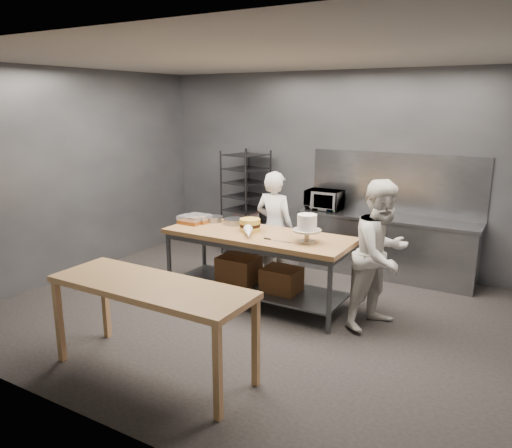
{
  "coord_description": "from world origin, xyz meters",
  "views": [
    {
      "loc": [
        2.94,
        -4.9,
        2.52
      ],
      "look_at": [
        -0.11,
        0.28,
        1.05
      ],
      "focal_mm": 35.0,
      "sensor_mm": 36.0,
      "label": 1
    }
  ],
  "objects": [
    {
      "name": "speed_rack",
      "position": [
        -1.38,
        2.1,
        0.86
      ],
      "size": [
        0.72,
        0.75,
        1.75
      ],
      "color": "black",
      "rests_on": "ground"
    },
    {
      "name": "layer_cake",
      "position": [
        -0.25,
        0.37,
        1.0
      ],
      "size": [
        0.26,
        0.26,
        0.16
      ],
      "color": "#E5BD48",
      "rests_on": "work_table"
    },
    {
      "name": "offset_spatula",
      "position": [
        0.22,
        0.14,
        0.93
      ],
      "size": [
        0.36,
        0.02,
        0.02
      ],
      "color": "slate",
      "rests_on": "work_table"
    },
    {
      "name": "near_counter",
      "position": [
        -0.09,
        -1.67,
        0.81
      ],
      "size": [
        2.0,
        0.7,
        0.9
      ],
      "color": "olive",
      "rests_on": "ground"
    },
    {
      "name": "frosted_cake_stand",
      "position": [
        0.6,
        0.25,
        1.13
      ],
      "size": [
        0.34,
        0.34,
        0.34
      ],
      "color": "#B5AB91",
      "rests_on": "work_table"
    },
    {
      "name": "ground",
      "position": [
        0.0,
        0.0,
        0.0
      ],
      "size": [
        6.0,
        6.0,
        0.0
      ],
      "primitive_type": "plane",
      "color": "black",
      "rests_on": "ground"
    },
    {
      "name": "piping_bag",
      "position": [
        -0.11,
        0.1,
        0.98
      ],
      "size": [
        0.3,
        0.39,
        0.12
      ],
      "primitive_type": "cone",
      "rotation": [
        1.57,
        0.0,
        0.56
      ],
      "color": "white",
      "rests_on": "work_table"
    },
    {
      "name": "cake_pans",
      "position": [
        -0.76,
        0.58,
        0.96
      ],
      "size": [
        0.6,
        0.29,
        0.07
      ],
      "color": "gray",
      "rests_on": "work_table"
    },
    {
      "name": "back_counter",
      "position": [
        1.0,
        2.18,
        0.45
      ],
      "size": [
        2.6,
        0.6,
        0.9
      ],
      "color": "slate",
      "rests_on": "ground"
    },
    {
      "name": "chef_behind",
      "position": [
        -0.28,
        1.09,
        0.8
      ],
      "size": [
        0.61,
        0.42,
        1.61
      ],
      "primitive_type": "imported",
      "rotation": [
        0.0,
        0.0,
        3.09
      ],
      "color": "white",
      "rests_on": "ground"
    },
    {
      "name": "work_table",
      "position": [
        -0.12,
        0.33,
        0.57
      ],
      "size": [
        2.4,
        0.9,
        0.92
      ],
      "color": "#94613B",
      "rests_on": "ground"
    },
    {
      "name": "splashback_panel",
      "position": [
        1.0,
        2.48,
        1.35
      ],
      "size": [
        2.6,
        0.02,
        0.9
      ],
      "primitive_type": "cube",
      "color": "slate",
      "rests_on": "back_counter"
    },
    {
      "name": "microwave",
      "position": [
        0.0,
        2.18,
        1.05
      ],
      "size": [
        0.54,
        0.37,
        0.3
      ],
      "primitive_type": "imported",
      "color": "black",
      "rests_on": "back_counter"
    },
    {
      "name": "back_wall",
      "position": [
        0.0,
        2.5,
        1.5
      ],
      "size": [
        6.0,
        0.04,
        3.0
      ],
      "primitive_type": "cube",
      "color": "#4C4F54",
      "rests_on": "ground"
    },
    {
      "name": "pastry_clamshells",
      "position": [
        -1.13,
        0.36,
        0.98
      ],
      "size": [
        0.35,
        0.34,
        0.11
      ],
      "color": "#A35720",
      "rests_on": "work_table"
    },
    {
      "name": "chef_right",
      "position": [
        1.44,
        0.43,
        0.85
      ],
      "size": [
        0.92,
        1.01,
        1.71
      ],
      "primitive_type": "imported",
      "rotation": [
        0.0,
        0.0,
        1.18
      ],
      "color": "silver",
      "rests_on": "ground"
    }
  ]
}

